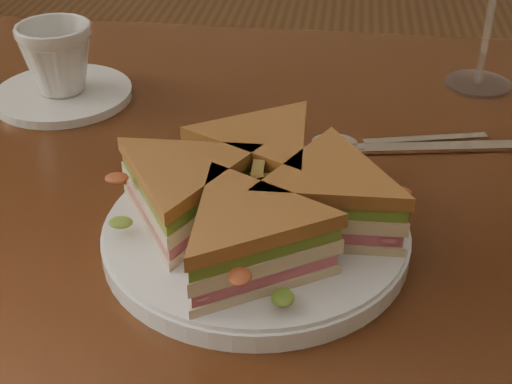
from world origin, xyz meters
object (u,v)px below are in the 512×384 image
spoon (357,142)px  knife (414,149)px  coffee_cup (58,58)px  plate (256,235)px  saucer (63,94)px  sandwich_wedges (256,197)px  table (308,264)px

spoon → knife: spoon is taller
coffee_cup → spoon: bearing=5.1°
knife → plate: bearing=-138.7°
plate → spoon: 0.19m
saucer → coffee_cup: size_ratio=1.87×
plate → spoon: (0.08, 0.17, -0.00)m
plate → saucer: (-0.26, 0.24, -0.00)m
knife → saucer: 0.40m
sandwich_wedges → coffee_cup: bearing=136.4°
table → saucer: size_ratio=7.68×
saucer → coffee_cup: coffee_cup is taller
plate → saucer: size_ratio=1.60×
plate → saucer: plate is taller
sandwich_wedges → knife: sandwich_wedges is taller
spoon → saucer: bearing=154.5°
spoon → plate: bearing=-128.8°
table → sandwich_wedges: size_ratio=4.64×
sandwich_wedges → coffee_cup: coffee_cup is taller
table → spoon: 0.13m
plate → coffee_cup: 0.35m
spoon → saucer: size_ratio=1.15×
table → spoon: spoon is taller
saucer → plate: bearing=-43.6°
spoon → coffee_cup: 0.35m
plate → knife: 0.22m
spoon → table: bearing=-132.4°
plate → sandwich_wedges: 0.04m
knife → coffee_cup: coffee_cup is taller
spoon → sandwich_wedges: bearing=-128.8°
plate → sandwich_wedges: bearing=45.0°
sandwich_wedges → saucer: bearing=136.4°
knife → coffee_cup: 0.40m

